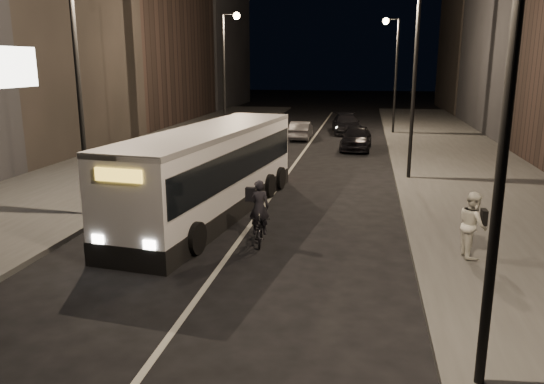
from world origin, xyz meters
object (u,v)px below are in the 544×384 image
at_px(streetlight_left_near, 84,57).
at_px(car_far, 346,124).
at_px(streetlight_right_far, 393,60).
at_px(pedestrian_woman, 473,225).
at_px(streetlight_left_far, 228,60).
at_px(streetlight_right_near, 493,52).
at_px(city_bus, 212,168).
at_px(cyclist_on_bicycle, 260,222).
at_px(car_mid, 301,130).
at_px(streetlight_right_mid, 409,59).
at_px(car_near, 356,138).

bearing_deg(streetlight_left_near, car_far, 72.82).
height_order(streetlight_right_far, car_far, streetlight_right_far).
bearing_deg(pedestrian_woman, streetlight_left_far, 23.26).
distance_m(streetlight_right_near, city_bus, 12.19).
relative_size(city_bus, cyclist_on_bicycle, 5.85).
distance_m(streetlight_right_near, pedestrian_woman, 7.48).
distance_m(streetlight_left_near, car_mid, 21.34).
bearing_deg(city_bus, streetlight_left_near, -153.23).
bearing_deg(cyclist_on_bicycle, streetlight_left_near, 156.50).
relative_size(streetlight_right_mid, pedestrian_woman, 4.59).
relative_size(streetlight_left_far, car_far, 1.68).
bearing_deg(streetlight_left_far, streetlight_right_near, -67.70).
height_order(city_bus, pedestrian_woman, city_bus).
xyz_separation_m(car_near, car_mid, (-3.86, 3.89, -0.12)).
bearing_deg(streetlight_right_mid, cyclist_on_bicycle, -116.14).
xyz_separation_m(streetlight_right_mid, cyclist_on_bicycle, (-4.66, -9.50, -4.71)).
distance_m(cyclist_on_bicycle, car_far, 25.70).
height_order(city_bus, cyclist_on_bicycle, city_bus).
distance_m(streetlight_right_far, car_near, 9.16).
xyz_separation_m(streetlight_right_mid, car_far, (-3.19, 16.16, -4.66)).
height_order(streetlight_left_far, pedestrian_woman, streetlight_left_far).
bearing_deg(streetlight_left_far, streetlight_right_mid, -43.16).
bearing_deg(pedestrian_woman, streetlight_right_far, -4.78).
relative_size(streetlight_right_near, streetlight_right_mid, 1.00).
bearing_deg(cyclist_on_bicycle, streetlight_right_far, 70.15).
bearing_deg(streetlight_right_mid, streetlight_left_near, -143.12).
xyz_separation_m(streetlight_left_near, streetlight_left_far, (0.00, 18.00, 0.00)).
bearing_deg(car_mid, streetlight_right_near, 101.29).
xyz_separation_m(streetlight_right_far, city_bus, (-6.93, -22.68, -3.71)).
relative_size(cyclist_on_bicycle, pedestrian_woman, 1.10).
xyz_separation_m(streetlight_right_far, car_far, (-3.19, 0.16, -4.66)).
distance_m(streetlight_right_far, streetlight_left_far, 12.24).
height_order(streetlight_right_mid, car_near, streetlight_right_mid).
height_order(streetlight_right_mid, streetlight_left_far, same).
relative_size(pedestrian_woman, car_mid, 0.46).
distance_m(streetlight_right_mid, city_bus, 10.32).
bearing_deg(car_near, car_mid, 137.28).
height_order(streetlight_right_far, car_near, streetlight_right_far).
relative_size(cyclist_on_bicycle, car_far, 0.40).
xyz_separation_m(streetlight_right_far, pedestrian_woman, (1.17, -26.00, -4.32)).
bearing_deg(streetlight_left_near, streetlight_right_mid, 36.88).
height_order(pedestrian_woman, car_mid, pedestrian_woman).
xyz_separation_m(cyclist_on_bicycle, car_far, (1.47, 25.66, 0.05)).
height_order(streetlight_right_far, car_mid, streetlight_right_far).
bearing_deg(streetlight_left_near, car_near, 62.92).
relative_size(streetlight_right_far, car_far, 1.68).
bearing_deg(streetlight_right_far, streetlight_left_near, -113.96).
height_order(streetlight_right_near, car_near, streetlight_right_near).
relative_size(streetlight_left_near, car_far, 1.68).
height_order(streetlight_left_near, streetlight_left_far, same).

